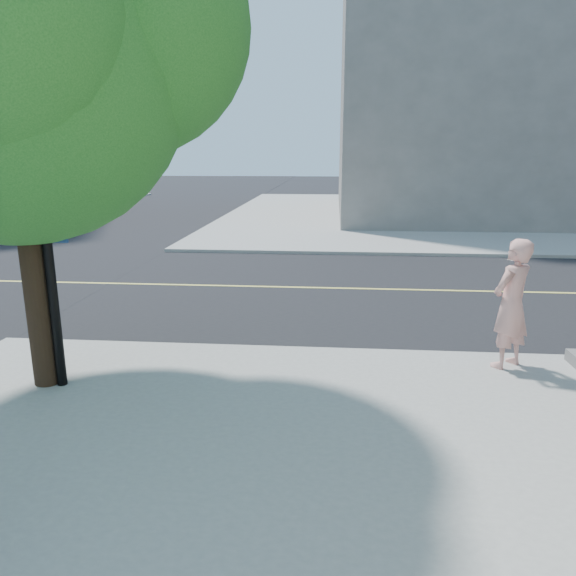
{
  "coord_description": "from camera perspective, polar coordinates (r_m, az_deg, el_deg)",
  "views": [
    {
      "loc": [
        4.73,
        -8.46,
        3.29
      ],
      "look_at": [
        4.05,
        -0.65,
        1.3
      ],
      "focal_mm": 33.35,
      "sensor_mm": 36.0,
      "label": 1
    }
  ],
  "objects": [
    {
      "name": "ground",
      "position": [
        10.23,
        -23.01,
        -5.69
      ],
      "size": [
        140.0,
        140.0,
        0.0
      ],
      "primitive_type": "plane",
      "color": "black",
      "rests_on": "ground"
    },
    {
      "name": "road_ew",
      "position": [
        14.18,
        -14.68,
        0.37
      ],
      "size": [
        140.0,
        9.0,
        0.01
      ],
      "primitive_type": "cube",
      "color": "black",
      "rests_on": "ground"
    },
    {
      "name": "sidewalk_ne",
      "position": [
        31.38,
        21.33,
        7.36
      ],
      "size": [
        29.0,
        25.0,
        0.12
      ],
      "primitive_type": "cube",
      "color": "gray",
      "rests_on": "ground"
    },
    {
      "name": "filler_ne",
      "position": [
        32.07,
        23.19,
        20.01
      ],
      "size": [
        18.0,
        16.0,
        14.0
      ],
      "primitive_type": "cube",
      "color": "slate",
      "rests_on": "sidewalk_ne"
    },
    {
      "name": "man_on_phone",
      "position": [
        8.62,
        22.7,
        -1.58
      ],
      "size": [
        0.85,
        0.82,
        1.97
      ],
      "primitive_type": "imported",
      "rotation": [
        0.0,
        0.0,
        3.83
      ],
      "color": "#DD9A90",
      "rests_on": "sidewalk_se"
    },
    {
      "name": "street_tree",
      "position": [
        7.91,
        -27.03,
        24.0
      ],
      "size": [
        5.49,
        4.99,
        7.29
      ],
      "rotation": [
        0.0,
        0.0,
        0.3
      ],
      "color": "black",
      "rests_on": "sidewalk_se"
    }
  ]
}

